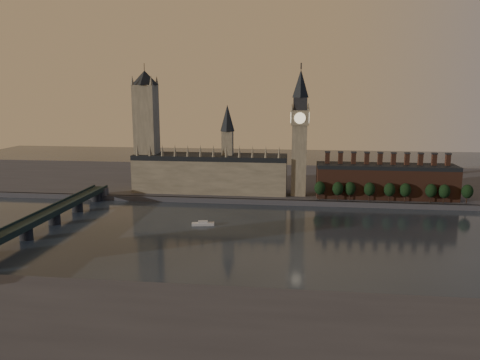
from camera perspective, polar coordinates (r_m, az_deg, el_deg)
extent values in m
plane|color=black|center=(287.38, 5.09, -7.32)|extent=(900.00, 900.00, 0.00)
cube|color=#414145|center=(373.48, 5.55, -2.75)|extent=(900.00, 4.00, 4.00)
cube|color=#414145|center=(461.45, 5.83, -0.14)|extent=(900.00, 180.00, 4.00)
cube|color=gray|center=(401.18, -3.64, 0.56)|extent=(130.00, 30.00, 28.00)
cube|color=black|center=(398.65, -3.66, 2.83)|extent=(130.00, 30.00, 4.00)
cube|color=gray|center=(394.92, -1.53, 4.23)|extent=(9.00, 9.00, 24.00)
cone|color=black|center=(392.95, -1.55, 7.56)|extent=(12.00, 12.00, 22.00)
cone|color=gray|center=(399.47, -12.41, 3.62)|extent=(2.60, 2.60, 10.00)
cone|color=gray|center=(396.07, -10.94, 3.62)|extent=(2.60, 2.60, 10.00)
cone|color=gray|center=(392.93, -9.45, 3.61)|extent=(2.60, 2.60, 10.00)
cone|color=gray|center=(390.06, -7.94, 3.61)|extent=(2.60, 2.60, 10.00)
cone|color=gray|center=(387.46, -6.40, 3.59)|extent=(2.60, 2.60, 10.00)
cone|color=gray|center=(385.14, -4.84, 3.58)|extent=(2.60, 2.60, 10.00)
cone|color=gray|center=(383.12, -3.27, 3.56)|extent=(2.60, 2.60, 10.00)
cone|color=gray|center=(381.38, -1.68, 3.54)|extent=(2.60, 2.60, 10.00)
cone|color=gray|center=(379.94, -0.07, 3.52)|extent=(2.60, 2.60, 10.00)
cone|color=gray|center=(378.79, 1.54, 3.49)|extent=(2.60, 2.60, 10.00)
cone|color=gray|center=(377.95, 3.16, 3.46)|extent=(2.60, 2.60, 10.00)
cone|color=gray|center=(377.41, 4.79, 3.43)|extent=(2.60, 2.60, 10.00)
cube|color=gray|center=(410.49, -11.29, 4.98)|extent=(18.00, 18.00, 90.00)
cone|color=black|center=(408.66, -11.55, 12.11)|extent=(24.00, 24.00, 12.00)
cylinder|color=#232326|center=(408.86, -11.59, 12.95)|extent=(0.50, 0.50, 12.00)
cone|color=gray|center=(403.64, -13.01, 11.79)|extent=(3.00, 3.00, 8.00)
cone|color=gray|center=(398.55, -10.80, 11.89)|extent=(3.00, 3.00, 8.00)
cone|color=gray|center=(418.74, -12.26, 11.77)|extent=(3.00, 3.00, 8.00)
cone|color=gray|center=(413.83, -10.12, 11.86)|extent=(3.00, 3.00, 8.00)
cube|color=gray|center=(387.18, 7.19, 2.38)|extent=(12.00, 12.00, 58.00)
cube|color=gray|center=(383.66, 7.31, 7.55)|extent=(14.00, 14.00, 12.00)
cube|color=#232326|center=(383.21, 7.35, 9.19)|extent=(11.00, 11.00, 10.00)
cone|color=black|center=(383.12, 7.41, 11.59)|extent=(13.00, 13.00, 22.00)
cylinder|color=#232326|center=(383.56, 7.46, 13.60)|extent=(1.00, 1.00, 5.00)
cylinder|color=beige|center=(376.47, 7.32, 7.49)|extent=(9.00, 0.50, 9.00)
cylinder|color=beige|center=(390.85, 7.31, 7.61)|extent=(9.00, 0.50, 9.00)
cylinder|color=beige|center=(383.69, 6.23, 7.58)|extent=(0.50, 9.00, 9.00)
cylinder|color=beige|center=(383.77, 8.40, 7.53)|extent=(0.50, 9.00, 9.00)
cone|color=gray|center=(376.79, 6.35, 8.89)|extent=(2.00, 2.00, 6.00)
cone|color=gray|center=(376.87, 8.35, 8.84)|extent=(2.00, 2.00, 6.00)
cone|color=gray|center=(389.78, 6.37, 8.95)|extent=(2.00, 2.00, 6.00)
cone|color=gray|center=(389.86, 8.31, 8.90)|extent=(2.00, 2.00, 6.00)
cube|color=#4F2C1E|center=(396.66, 17.29, -0.32)|extent=(110.00, 25.00, 24.00)
cube|color=black|center=(394.39, 17.40, 1.60)|extent=(110.00, 25.00, 3.00)
cube|color=#4F2C1E|center=(387.65, 10.60, 2.66)|extent=(3.50, 3.50, 9.00)
cube|color=#232326|center=(386.99, 10.63, 3.39)|extent=(4.20, 4.20, 1.00)
cube|color=#4F2C1E|center=(388.47, 12.14, 2.62)|extent=(3.50, 3.50, 9.00)
cube|color=#232326|center=(387.81, 12.17, 3.35)|extent=(4.20, 4.20, 1.00)
cube|color=#4F2C1E|center=(389.57, 13.67, 2.58)|extent=(3.50, 3.50, 9.00)
cube|color=#232326|center=(388.92, 13.71, 3.31)|extent=(4.20, 4.20, 1.00)
cube|color=#4F2C1E|center=(390.95, 15.19, 2.53)|extent=(3.50, 3.50, 9.00)
cube|color=#232326|center=(390.30, 15.23, 3.26)|extent=(4.20, 4.20, 1.00)
cube|color=#4F2C1E|center=(392.60, 16.70, 2.49)|extent=(3.50, 3.50, 9.00)
cube|color=#232326|center=(391.95, 16.74, 3.21)|extent=(4.20, 4.20, 1.00)
cube|color=#4F2C1E|center=(394.52, 18.20, 2.44)|extent=(3.50, 3.50, 9.00)
cube|color=#232326|center=(393.87, 18.24, 3.16)|extent=(4.20, 4.20, 1.00)
cube|color=#4F2C1E|center=(396.71, 19.68, 2.39)|extent=(3.50, 3.50, 9.00)
cube|color=#232326|center=(396.06, 19.72, 3.11)|extent=(4.20, 4.20, 1.00)
cube|color=#4F2C1E|center=(399.16, 21.14, 2.35)|extent=(3.50, 3.50, 9.00)
cube|color=#232326|center=(398.52, 21.19, 3.06)|extent=(4.20, 4.20, 1.00)
cube|color=#4F2C1E|center=(401.86, 22.58, 2.30)|extent=(3.50, 3.50, 9.00)
cube|color=#232326|center=(401.22, 22.63, 3.00)|extent=(4.20, 4.20, 1.00)
cube|color=#4F2C1E|center=(404.82, 24.01, 2.25)|extent=(3.50, 3.50, 9.00)
cube|color=#232326|center=(404.18, 24.06, 2.95)|extent=(4.20, 4.20, 1.00)
cylinder|color=black|center=(377.31, 9.67, -1.93)|extent=(0.80, 0.80, 6.00)
ellipsoid|color=black|center=(375.95, 9.70, -0.97)|extent=(8.60, 8.60, 10.75)
cylinder|color=black|center=(377.59, 11.80, -2.00)|extent=(0.80, 0.80, 6.00)
ellipsoid|color=black|center=(376.23, 11.84, -1.03)|extent=(8.60, 8.60, 10.75)
cylinder|color=black|center=(379.93, 13.22, -1.98)|extent=(0.80, 0.80, 6.00)
ellipsoid|color=black|center=(378.57, 13.26, -1.02)|extent=(8.60, 8.60, 10.75)
cylinder|color=black|center=(381.43, 15.46, -2.04)|extent=(0.80, 0.80, 6.00)
ellipsoid|color=black|center=(380.08, 15.51, -1.08)|extent=(8.60, 8.60, 10.75)
cylinder|color=black|center=(383.89, 17.71, -2.08)|extent=(0.80, 0.80, 6.00)
ellipsoid|color=black|center=(382.55, 17.77, -1.13)|extent=(8.60, 8.60, 10.75)
cylinder|color=black|center=(386.49, 19.45, -2.10)|extent=(0.80, 0.80, 6.00)
ellipsoid|color=black|center=(385.16, 19.51, -1.16)|extent=(8.60, 8.60, 10.75)
cylinder|color=black|center=(391.15, 22.19, -2.14)|extent=(0.80, 0.80, 6.00)
ellipsoid|color=black|center=(389.83, 22.26, -1.21)|extent=(8.60, 8.60, 10.75)
cylinder|color=black|center=(392.70, 23.57, -2.19)|extent=(0.80, 0.80, 6.00)
ellipsoid|color=black|center=(391.39, 23.64, -1.27)|extent=(8.60, 8.60, 10.75)
cylinder|color=black|center=(399.43, 25.89, -2.17)|extent=(0.80, 0.80, 6.00)
ellipsoid|color=black|center=(398.14, 25.97, -1.26)|extent=(8.60, 8.60, 10.75)
cube|color=black|center=(323.65, -23.61, -4.47)|extent=(12.00, 200.00, 2.50)
cube|color=black|center=(325.98, -24.47, -4.09)|extent=(1.00, 200.00, 1.30)
cube|color=black|center=(320.45, -22.78, -4.20)|extent=(1.00, 200.00, 1.30)
cube|color=#414145|center=(406.24, -16.86, -1.34)|extent=(14.00, 8.00, 6.00)
cylinder|color=#232326|center=(315.13, -24.63, -5.92)|extent=(8.00, 8.00, 7.75)
cylinder|color=#232326|center=(343.33, -21.70, -4.37)|extent=(8.00, 8.00, 7.75)
cylinder|color=#232326|center=(372.50, -19.22, -3.05)|extent=(8.00, 8.00, 7.75)
cylinder|color=#232326|center=(402.43, -17.12, -1.92)|extent=(8.00, 8.00, 7.75)
cube|color=beige|center=(317.80, -4.54, -5.37)|extent=(15.61, 6.99, 1.72)
cube|color=beige|center=(317.39, -4.54, -5.11)|extent=(6.94, 4.36, 1.29)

